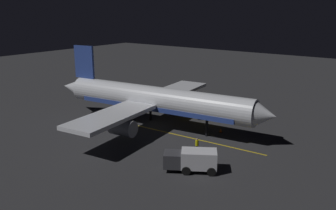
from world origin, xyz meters
TOP-DOWN VIEW (x-y plane):
  - ground_plane at (0.00, 0.00)m, footprint 180.00×180.00m
  - apron_guide_stripe at (1.07, 4.00)m, footprint 1.22×25.05m
  - airliner at (0.06, -0.58)m, footprint 29.74×34.41m
  - baggage_truck at (8.98, 11.81)m, footprint 4.61×5.69m
  - catering_truck at (-8.17, 4.51)m, footprint 4.49×6.04m
  - ground_crew_worker at (4.57, 9.57)m, footprint 0.40×0.40m
  - traffic_cone_near_left at (-8.81, 5.08)m, footprint 0.50×0.50m
  - traffic_cone_near_right at (-3.30, 8.45)m, footprint 0.50×0.50m
  - traffic_cone_under_wing at (5.27, 11.56)m, footprint 0.50×0.50m

SIDE VIEW (x-z plane):
  - ground_plane at x=0.00m, z-range -0.20..0.00m
  - apron_guide_stripe at x=1.07m, z-range 0.00..0.01m
  - traffic_cone_near_left at x=-8.81m, z-range -0.03..0.52m
  - traffic_cone_near_right at x=-3.30m, z-range -0.03..0.52m
  - traffic_cone_under_wing at x=5.27m, z-range -0.03..0.52m
  - ground_crew_worker at x=4.57m, z-range 0.02..1.76m
  - baggage_truck at x=8.98m, z-range 0.04..2.29m
  - catering_truck at x=-8.17m, z-range 0.04..2.39m
  - airliner at x=0.06m, z-range -1.56..9.18m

